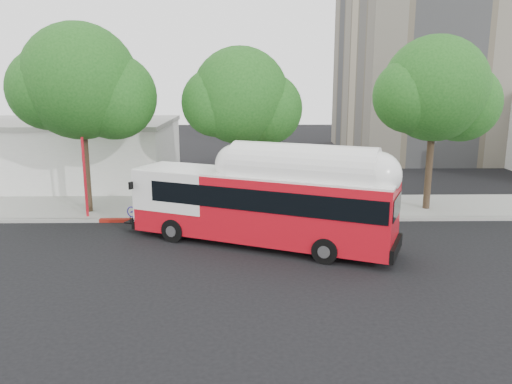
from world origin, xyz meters
The scene contains 10 objects.
ground centered at (0.00, 0.00, 0.00)m, with size 120.00×120.00×0.00m, color black.
sidewalk centered at (0.00, 6.50, 0.07)m, with size 60.00×5.00×0.15m, color gray.
curb_strip centered at (0.00, 3.90, 0.07)m, with size 60.00×0.30×0.15m, color gray.
red_curb_segment centered at (-3.00, 3.90, 0.08)m, with size 10.00×0.32×0.16m, color maroon.
street_tree_left centered at (-8.53, 5.56, 6.60)m, with size 6.67×5.80×9.74m.
street_tree_mid centered at (-0.59, 6.06, 5.91)m, with size 5.75×5.00×8.62m.
street_tree_right centered at (9.44, 5.86, 6.26)m, with size 6.21×5.40×9.18m.
low_commercial_bldg centered at (-14.00, 14.00, 2.15)m, with size 16.20×10.20×4.25m.
transit_bus centered at (-0.03, 0.22, 1.66)m, with size 11.84×6.76×3.56m.
signal_pole centered at (-8.76, 4.45, 2.41)m, with size 0.13×0.45×4.71m.
Camera 1 is at (-0.63, -20.13, 6.87)m, focal length 35.00 mm.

